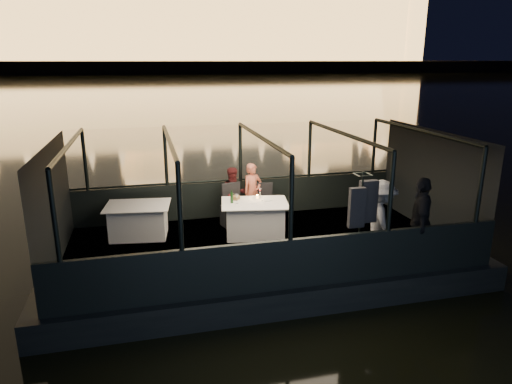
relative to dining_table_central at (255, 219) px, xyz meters
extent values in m
plane|color=black|center=(-0.01, 79.45, -0.89)|extent=(500.00, 500.00, 0.00)
cube|color=black|center=(-0.01, -0.55, -0.89)|extent=(8.60, 4.40, 1.00)
cube|color=black|center=(-0.01, -0.55, -0.41)|extent=(8.00, 4.00, 0.04)
cube|color=black|center=(-0.01, 1.45, 0.06)|extent=(8.00, 0.08, 0.90)
cube|color=black|center=(-0.01, -2.55, 0.06)|extent=(8.00, 0.08, 0.90)
cube|color=#423D33|center=(-0.01, 209.45, 0.11)|extent=(400.00, 140.00, 6.00)
cube|color=silver|center=(0.00, 0.00, 0.00)|extent=(1.61, 1.28, 0.77)
cube|color=white|center=(-2.51, 0.54, 0.00)|extent=(1.50, 1.18, 0.73)
cube|color=black|center=(-0.36, 0.68, 0.06)|extent=(0.57, 0.57, 1.00)
cube|color=black|center=(0.49, 0.86, 0.06)|extent=(0.49, 0.49, 0.90)
imported|color=#CF674B|center=(0.21, 1.06, 0.36)|extent=(0.59, 0.49, 1.40)
imported|color=#451315|center=(-0.27, 1.01, 0.36)|extent=(0.75, 0.65, 1.34)
imported|color=silver|center=(2.06, -1.82, 0.47)|extent=(0.72, 1.11, 1.60)
imported|color=black|center=(2.68, -2.17, 0.47)|extent=(0.87, 1.09, 1.72)
cylinder|color=#133613|center=(-0.49, 0.09, 0.53)|extent=(0.06, 0.06, 0.29)
cylinder|color=brown|center=(-0.36, 0.33, 0.42)|extent=(0.20, 0.20, 0.08)
cylinder|color=#FFA13F|center=(0.14, 0.29, 0.42)|extent=(0.07, 0.07, 0.08)
cylinder|color=white|center=(0.31, 0.11, 0.39)|extent=(0.28, 0.28, 0.01)
cylinder|color=white|center=(-0.29, 0.34, 0.39)|extent=(0.27, 0.27, 0.01)
camera|label=1|loc=(-2.27, -9.29, 3.39)|focal=32.00mm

